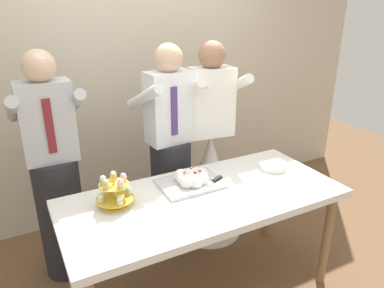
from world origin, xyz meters
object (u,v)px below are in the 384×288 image
person_groom (171,162)px  person_bride (210,172)px  main_cake_tray (191,179)px  plate_stack (273,166)px  dessert_table (204,205)px  cupcake_stand (115,192)px  person_guest (56,182)px

person_groom → person_bride: size_ratio=1.00×
main_cake_tray → person_groom: 0.47m
main_cake_tray → person_bride: bearing=47.7°
person_groom → plate_stack: bearing=-40.8°
dessert_table → main_cake_tray: (-0.01, 0.16, 0.12)m
cupcake_stand → person_bride: size_ratio=0.14×
plate_stack → person_guest: 1.56m
person_bride → person_guest: size_ratio=1.00×
person_groom → person_bride: same height
cupcake_stand → plate_stack: bearing=-1.9°
plate_stack → cupcake_stand: bearing=178.1°
cupcake_stand → main_cake_tray: 0.53m
cupcake_stand → plate_stack: 1.18m
person_bride → plate_stack: bearing=-64.9°
dessert_table → main_cake_tray: bearing=92.4°
dessert_table → person_guest: bearing=139.5°
dessert_table → person_groom: (0.05, 0.62, 0.05)m
person_groom → person_guest: size_ratio=1.00×
main_cake_tray → person_guest: (-0.79, 0.53, -0.07)m
main_cake_tray → plate_stack: (0.65, -0.05, -0.02)m
dessert_table → person_groom: size_ratio=1.08×
cupcake_stand → plate_stack: (1.18, -0.04, -0.07)m
person_guest → plate_stack: bearing=-21.7°
cupcake_stand → person_bride: 1.09m
dessert_table → person_guest: 1.05m
dessert_table → person_bride: 0.75m
person_guest → person_bride: bearing=-3.2°
person_groom → person_guest: same height
cupcake_stand → person_groom: person_groom is taller
plate_stack → person_bride: size_ratio=0.12×
person_groom → person_bride: (0.36, -0.00, -0.16)m
cupcake_stand → main_cake_tray: size_ratio=0.54×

